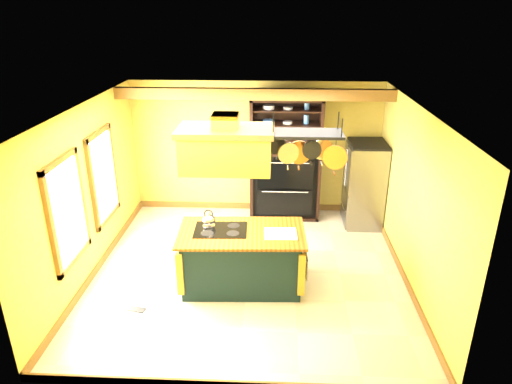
# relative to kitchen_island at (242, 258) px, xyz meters

# --- Properties ---
(floor) EXTENTS (5.00, 5.00, 0.00)m
(floor) POSITION_rel_kitchen_island_xyz_m (0.08, 0.37, -0.47)
(floor) COLOR beige
(floor) RESTS_ON ground
(ceiling) EXTENTS (5.00, 5.00, 0.00)m
(ceiling) POSITION_rel_kitchen_island_xyz_m (0.08, 0.37, 2.23)
(ceiling) COLOR white
(ceiling) RESTS_ON wall_back
(wall_back) EXTENTS (5.00, 0.02, 2.70)m
(wall_back) POSITION_rel_kitchen_island_xyz_m (0.08, 2.87, 0.88)
(wall_back) COLOR gold
(wall_back) RESTS_ON floor
(wall_front) EXTENTS (5.00, 0.02, 2.70)m
(wall_front) POSITION_rel_kitchen_island_xyz_m (0.08, -2.13, 0.88)
(wall_front) COLOR gold
(wall_front) RESTS_ON floor
(wall_left) EXTENTS (0.02, 5.00, 2.70)m
(wall_left) POSITION_rel_kitchen_island_xyz_m (-2.42, 0.37, 0.88)
(wall_left) COLOR gold
(wall_left) RESTS_ON floor
(wall_right) EXTENTS (0.02, 5.00, 2.70)m
(wall_right) POSITION_rel_kitchen_island_xyz_m (2.58, 0.37, 0.88)
(wall_right) COLOR gold
(wall_right) RESTS_ON floor
(ceiling_beam) EXTENTS (5.00, 0.15, 0.20)m
(ceiling_beam) POSITION_rel_kitchen_island_xyz_m (0.08, 2.07, 2.12)
(ceiling_beam) COLOR brown
(ceiling_beam) RESTS_ON ceiling
(window_near) EXTENTS (0.06, 1.06, 1.56)m
(window_near) POSITION_rel_kitchen_island_xyz_m (-2.38, -0.43, 0.93)
(window_near) COLOR brown
(window_near) RESTS_ON wall_left
(window_far) EXTENTS (0.06, 1.06, 1.56)m
(window_far) POSITION_rel_kitchen_island_xyz_m (-2.38, 0.97, 0.93)
(window_far) COLOR brown
(window_far) RESTS_ON wall_left
(kitchen_island) EXTENTS (1.94, 1.13, 1.11)m
(kitchen_island) POSITION_rel_kitchen_island_xyz_m (0.00, 0.00, 0.00)
(kitchen_island) COLOR #12262B
(kitchen_island) RESTS_ON floor
(range_hood) EXTENTS (1.33, 0.75, 0.80)m
(range_hood) POSITION_rel_kitchen_island_xyz_m (-0.20, -0.00, 1.76)
(range_hood) COLOR gold
(range_hood) RESTS_ON ceiling
(pot_rack) EXTENTS (1.10, 0.50, 0.73)m
(pot_rack) POSITION_rel_kitchen_island_xyz_m (0.92, -0.00, 1.85)
(pot_rack) COLOR black
(pot_rack) RESTS_ON ceiling
(refrigerator) EXTENTS (0.71, 0.83, 1.63)m
(refrigerator) POSITION_rel_kitchen_island_xyz_m (2.21, 2.27, 0.32)
(refrigerator) COLOR gray
(refrigerator) RESTS_ON floor
(hutch) EXTENTS (1.39, 0.63, 2.46)m
(hutch) POSITION_rel_kitchen_island_xyz_m (0.68, 2.60, 0.47)
(hutch) COLOR black
(hutch) RESTS_ON floor
(floor_register) EXTENTS (0.30, 0.18, 0.01)m
(floor_register) POSITION_rel_kitchen_island_xyz_m (-1.48, -0.72, -0.46)
(floor_register) COLOR black
(floor_register) RESTS_ON floor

